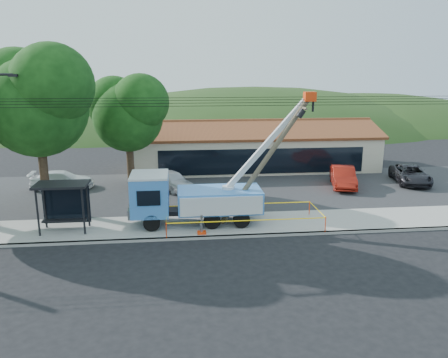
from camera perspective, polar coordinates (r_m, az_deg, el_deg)
name	(u,v)px	position (r m, az deg, el deg)	size (l,w,h in m)	color
ground	(245,253)	(22.82, 2.79, -9.57)	(120.00, 120.00, 0.00)	black
curb	(239,236)	(24.70, 2.04, -7.48)	(60.00, 0.25, 0.15)	#9E9A93
sidewalk	(235,225)	(26.46, 1.45, -5.98)	(60.00, 4.00, 0.15)	#9E9A93
parking_lot	(222,190)	(34.05, -0.32, -1.44)	(60.00, 12.00, 0.10)	#28282B
strip_mall	(255,148)	(41.91, 4.03, 4.04)	(22.50, 8.53, 4.67)	beige
tree_west_near	(36,97)	(29.98, -23.32, 9.84)	(7.56, 6.72, 10.80)	#332316
tree_lot	(128,110)	(33.97, -12.48, 8.78)	(6.30, 5.60, 8.94)	#332316
hill_west	(108,126)	(77.08, -14.91, 6.76)	(78.40, 56.00, 28.00)	#213C15
hill_center	(253,124)	(77.35, 3.85, 7.22)	(89.60, 64.00, 32.00)	#213C15
hill_east	(363,122)	(83.16, 17.67, 7.07)	(72.80, 52.00, 26.00)	#213C15
utility_truck	(192,197)	(26.11, -4.16, -2.34)	(10.89, 4.17, 7.76)	black
leaning_pole	(269,155)	(25.83, 5.93, 3.17)	(5.39, 1.71, 7.67)	brown
bus_shelter	(63,195)	(26.44, -20.26, -2.01)	(2.90, 1.79, 2.80)	black
caution_tape	(243,215)	(25.92, 2.53, -4.68)	(9.06, 3.14, 0.91)	#F93A0D
car_silver	(172,191)	(34.28, -6.75, -1.51)	(1.74, 4.32, 1.47)	silver
car_red	(342,188)	(36.11, 15.20, -1.12)	(1.69, 4.86, 1.60)	maroon
car_white	(63,189)	(36.63, -20.28, -1.29)	(1.93, 4.76, 1.38)	white
car_dark	(409,184)	(39.13, 23.05, -0.60)	(2.39, 5.19, 1.44)	black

